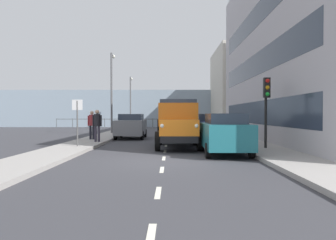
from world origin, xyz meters
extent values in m
plane|color=#38383D|center=(0.00, -10.04, 0.00)|extent=(80.00, 80.00, 0.00)
cube|color=#9E9993|center=(-4.52, -10.04, 0.07)|extent=(2.10, 38.68, 0.15)
cube|color=#9E9993|center=(4.52, -10.04, 0.07)|extent=(2.10, 38.68, 0.15)
cube|color=silver|center=(0.00, 7.30, 0.00)|extent=(0.12, 1.10, 0.01)
cube|color=silver|center=(0.00, 4.74, 0.00)|extent=(0.12, 1.10, 0.01)
cube|color=silver|center=(0.00, 1.83, 0.00)|extent=(0.12, 1.10, 0.01)
cube|color=silver|center=(0.00, -0.73, 0.00)|extent=(0.12, 1.10, 0.01)
cube|color=silver|center=(0.00, -3.13, 0.00)|extent=(0.12, 1.10, 0.01)
cube|color=silver|center=(0.00, -5.73, 0.00)|extent=(0.12, 1.10, 0.01)
cube|color=silver|center=(0.00, -8.62, 0.00)|extent=(0.12, 1.10, 0.01)
cube|color=silver|center=(0.00, -11.02, 0.00)|extent=(0.12, 1.10, 0.01)
cube|color=silver|center=(0.00, -13.23, 0.00)|extent=(0.12, 1.10, 0.01)
cube|color=silver|center=(0.00, -15.55, 0.00)|extent=(0.12, 1.10, 0.01)
cube|color=silver|center=(0.00, -18.38, 0.00)|extent=(0.12, 1.10, 0.01)
cube|color=silver|center=(0.00, -20.88, 0.00)|extent=(0.12, 1.10, 0.01)
cube|color=silver|center=(0.00, -23.38, 0.00)|extent=(0.12, 1.10, 0.01)
cube|color=silver|center=(0.00, -26.25, 0.00)|extent=(0.12, 1.10, 0.01)
cube|color=#B7B2B7|center=(-8.86, -8.98, 6.03)|extent=(6.57, 21.79, 12.05)
cube|color=#2D3847|center=(-5.60, -8.98, 1.80)|extent=(0.08, 18.52, 1.40)
cube|color=#2D3847|center=(-5.60, -8.98, 4.80)|extent=(0.08, 18.52, 1.40)
cube|color=#2D3847|center=(-5.60, -8.98, 7.80)|extent=(0.08, 18.52, 1.40)
cube|color=beige|center=(-8.86, -27.24, 4.67)|extent=(6.57, 10.55, 9.35)
cube|color=#8C9EAD|center=(0.00, -32.38, 2.50)|extent=(80.00, 0.80, 5.00)
cylinder|color=#4C5156|center=(-14.00, -28.78, 0.60)|extent=(0.08, 0.08, 1.20)
cylinder|color=#4C5156|center=(-12.00, -28.78, 0.60)|extent=(0.08, 0.08, 1.20)
cylinder|color=#4C5156|center=(-10.00, -28.78, 0.60)|extent=(0.08, 0.08, 1.20)
cylinder|color=#4C5156|center=(-8.00, -28.78, 0.60)|extent=(0.08, 0.08, 1.20)
cylinder|color=#4C5156|center=(-6.00, -28.78, 0.60)|extent=(0.08, 0.08, 1.20)
cylinder|color=#4C5156|center=(-4.00, -28.78, 0.60)|extent=(0.08, 0.08, 1.20)
cylinder|color=#4C5156|center=(-2.00, -28.78, 0.60)|extent=(0.08, 0.08, 1.20)
cylinder|color=#4C5156|center=(0.00, -28.78, 0.60)|extent=(0.08, 0.08, 1.20)
cylinder|color=#4C5156|center=(2.00, -28.78, 0.60)|extent=(0.08, 0.08, 1.20)
cylinder|color=#4C5156|center=(4.00, -28.78, 0.60)|extent=(0.08, 0.08, 1.20)
cylinder|color=#4C5156|center=(6.00, -28.78, 0.60)|extent=(0.08, 0.08, 1.20)
cylinder|color=#4C5156|center=(8.00, -28.78, 0.60)|extent=(0.08, 0.08, 1.20)
cylinder|color=#4C5156|center=(10.00, -28.78, 0.60)|extent=(0.08, 0.08, 1.20)
cylinder|color=#4C5156|center=(12.00, -28.78, 0.60)|extent=(0.08, 0.08, 1.20)
cylinder|color=#4C5156|center=(14.00, -28.78, 0.60)|extent=(0.08, 0.08, 1.20)
cube|color=#4C5156|center=(0.00, -28.78, 1.12)|extent=(28.00, 0.08, 0.08)
cube|color=black|center=(-0.63, -4.97, 0.60)|extent=(1.64, 5.60, 0.30)
cube|color=orange|center=(-0.63, -3.12, 1.10)|extent=(1.72, 1.90, 0.70)
cube|color=silver|center=(-0.63, -2.23, 1.07)|extent=(1.16, 0.08, 0.56)
sphere|color=white|center=(-1.36, -2.23, 1.20)|extent=(0.20, 0.20, 0.20)
sphere|color=white|center=(0.11, -2.23, 1.20)|extent=(0.20, 0.20, 0.20)
cube|color=orange|center=(-0.63, -4.64, 1.67)|extent=(1.93, 1.34, 1.15)
cube|color=#2D3847|center=(-0.63, -4.64, 2.15)|extent=(1.78, 1.23, 0.56)
cube|color=#2D2319|center=(-0.63, -6.32, 0.83)|extent=(2.10, 2.80, 0.16)
cube|color=black|center=(-1.64, -6.32, 1.15)|extent=(0.08, 2.80, 0.56)
cube|color=black|center=(0.38, -6.32, 1.15)|extent=(0.08, 2.80, 0.56)
cylinder|color=black|center=(-1.59, -3.29, 0.45)|extent=(0.24, 0.90, 0.90)
cylinder|color=black|center=(0.34, -3.29, 0.45)|extent=(0.24, 0.90, 0.90)
cylinder|color=black|center=(-1.59, -6.51, 0.45)|extent=(0.24, 0.90, 0.90)
cylinder|color=black|center=(0.34, -6.51, 0.45)|extent=(0.24, 0.90, 0.90)
cube|color=#1E6670|center=(-2.52, -2.03, 0.80)|extent=(1.77, 4.06, 1.00)
cube|color=#2D3847|center=(-2.52, -1.83, 1.51)|extent=(1.45, 2.23, 0.42)
cylinder|color=black|center=(-1.68, -3.29, 0.30)|extent=(0.18, 0.60, 0.60)
cylinder|color=black|center=(-3.36, -3.29, 0.30)|extent=(0.18, 0.60, 0.60)
cylinder|color=black|center=(-1.68, -0.77, 0.30)|extent=(0.18, 0.60, 0.60)
cylinder|color=black|center=(-3.36, -0.77, 0.30)|extent=(0.18, 0.60, 0.60)
cube|color=navy|center=(-2.52, -7.98, 0.80)|extent=(1.67, 4.46, 1.00)
cube|color=#2D3847|center=(-2.52, -7.78, 1.51)|extent=(1.37, 2.45, 0.42)
cylinder|color=black|center=(-1.73, -9.37, 0.30)|extent=(0.18, 0.60, 0.60)
cylinder|color=black|center=(-3.32, -9.37, 0.30)|extent=(0.18, 0.60, 0.60)
cylinder|color=black|center=(-1.73, -6.60, 0.30)|extent=(0.18, 0.60, 0.60)
cylinder|color=black|center=(-3.32, -6.60, 0.30)|extent=(0.18, 0.60, 0.60)
cube|color=slate|center=(2.52, -11.09, 0.80)|extent=(1.89, 4.00, 1.00)
cube|color=#2D3847|center=(2.52, -11.29, 1.51)|extent=(1.55, 2.20, 0.42)
cylinder|color=black|center=(1.63, -9.85, 0.30)|extent=(0.18, 0.60, 0.60)
cylinder|color=black|center=(3.42, -9.85, 0.30)|extent=(0.18, 0.60, 0.60)
cylinder|color=black|center=(1.63, -12.33, 0.30)|extent=(0.18, 0.60, 0.60)
cylinder|color=black|center=(3.42, -12.33, 0.30)|extent=(0.18, 0.60, 0.60)
cylinder|color=#383342|center=(3.79, -6.59, 0.59)|extent=(0.14, 0.14, 0.87)
cylinder|color=#383342|center=(3.97, -6.59, 0.59)|extent=(0.14, 0.14, 0.87)
cylinder|color=black|center=(3.88, -6.59, 1.37)|extent=(0.34, 0.34, 0.69)
cylinder|color=black|center=(3.66, -6.59, 1.33)|extent=(0.09, 0.09, 0.64)
cylinder|color=black|center=(4.10, -6.59, 1.33)|extent=(0.09, 0.09, 0.64)
sphere|color=tan|center=(3.88, -6.59, 1.83)|extent=(0.24, 0.24, 0.24)
cylinder|color=black|center=(4.52, -8.38, 0.57)|extent=(0.14, 0.14, 0.85)
cylinder|color=black|center=(4.70, -8.38, 0.57)|extent=(0.14, 0.14, 0.85)
cylinder|color=maroon|center=(4.61, -8.38, 1.34)|extent=(0.34, 0.34, 0.67)
cylinder|color=maroon|center=(4.39, -8.38, 1.30)|extent=(0.09, 0.09, 0.62)
cylinder|color=maroon|center=(4.83, -8.38, 1.30)|extent=(0.09, 0.09, 0.62)
sphere|color=tan|center=(4.61, -8.38, 1.79)|extent=(0.23, 0.23, 0.23)
cylinder|color=black|center=(-4.62, -3.28, 1.75)|extent=(0.12, 0.12, 3.20)
cube|color=black|center=(-4.62, -3.14, 2.90)|extent=(0.28, 0.24, 0.90)
sphere|color=red|center=(-4.62, -3.02, 3.20)|extent=(0.18, 0.18, 0.18)
sphere|color=orange|center=(-4.62, -3.02, 2.90)|extent=(0.18, 0.18, 0.18)
sphere|color=green|center=(-4.62, -3.02, 2.60)|extent=(0.18, 0.18, 0.18)
cylinder|color=#59595B|center=(4.70, -15.52, 3.49)|extent=(0.16, 0.16, 6.68)
cylinder|color=#59595B|center=(4.70, -15.97, 6.73)|extent=(0.10, 0.90, 0.10)
sphere|color=silver|center=(4.70, -16.42, 6.68)|extent=(0.32, 0.32, 0.32)
cylinder|color=#59595B|center=(4.67, -28.02, 3.22)|extent=(0.16, 0.16, 6.14)
cylinder|color=#59595B|center=(4.67, -28.47, 6.19)|extent=(0.10, 0.90, 0.10)
sphere|color=silver|center=(4.67, -28.92, 6.14)|extent=(0.32, 0.32, 0.32)
cylinder|color=#4C4C4C|center=(4.25, -4.00, 1.25)|extent=(0.07, 0.07, 2.20)
cube|color=silver|center=(4.25, -4.00, 2.15)|extent=(0.50, 0.04, 0.50)
camera|label=1|loc=(-0.28, 11.72, 1.68)|focal=34.93mm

